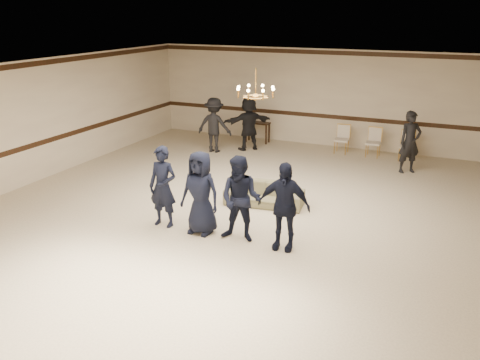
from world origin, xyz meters
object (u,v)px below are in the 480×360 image
object	(u,v)px
boy_b	(200,193)
boy_a	(163,187)
boy_d	(284,206)
adult_right	(410,142)
console_table	(257,132)
chandelier	(256,82)
adult_left	(214,125)
boy_c	(241,199)
settee	(264,194)
banquet_chair_right	(407,146)
banquet_chair_left	(342,140)
banquet_chair_mid	(373,143)
adult_mid	(249,123)

from	to	relation	value
boy_b	boy_a	bearing A→B (deg)	-177.74
boy_d	adult_right	distance (m)	6.26
boy_a	console_table	world-z (taller)	boy_a
chandelier	adult_left	distance (m)	5.15
boy_c	adult_left	world-z (taller)	adult_left
boy_c	settee	world-z (taller)	boy_c
boy_c	console_table	distance (m)	7.95
banquet_chair_right	console_table	size ratio (longest dim) A/B	1.06
boy_d	console_table	xyz separation A→B (m)	(-3.60, 7.46, -0.52)
settee	banquet_chair_left	xyz separation A→B (m)	(0.58, 5.26, 0.18)
adult_right	banquet_chair_left	xyz separation A→B (m)	(-2.20, 1.21, -0.43)
adult_left	console_table	size ratio (longest dim) A/B	2.07
adult_left	banquet_chair_mid	size ratio (longest dim) A/B	1.96
adult_right	boy_a	bearing A→B (deg)	-161.55
boy_a	banquet_chair_right	bearing A→B (deg)	60.24
boy_d	adult_left	xyz separation A→B (m)	(-4.40, 5.75, 0.01)
settee	adult_right	distance (m)	4.95
boy_a	adult_mid	world-z (taller)	adult_mid
boy_c	boy_d	size ratio (longest dim) A/B	1.00
settee	banquet_chair_left	world-z (taller)	banquet_chair_left
boy_c	console_table	xyz separation A→B (m)	(-2.70, 7.46, -0.52)
adult_mid	adult_right	bearing A→B (deg)	130.68
adult_left	console_table	world-z (taller)	adult_left
settee	console_table	bearing A→B (deg)	106.68
banquet_chair_mid	boy_a	bearing A→B (deg)	-115.82
adult_mid	banquet_chair_left	size ratio (longest dim) A/B	1.96
adult_left	adult_right	size ratio (longest dim) A/B	1.00
banquet_chair_right	console_table	xyz separation A→B (m)	(-5.00, 0.20, -0.09)
boy_b	banquet_chair_mid	size ratio (longest dim) A/B	1.95
adult_mid	settee	bearing A→B (deg)	72.72
boy_d	banquet_chair_left	size ratio (longest dim) A/B	1.95
adult_right	banquet_chair_left	size ratio (longest dim) A/B	1.96
settee	banquet_chair_mid	distance (m)	5.49
settee	boy_a	bearing A→B (deg)	-134.34
boy_d	banquet_chair_left	xyz separation A→B (m)	(-0.60, 7.26, -0.42)
boy_b	adult_right	size ratio (longest dim) A/B	0.99
chandelier	adult_right	xyz separation A→B (m)	(3.04, 4.01, -2.00)
adult_right	banquet_chair_mid	bearing A→B (deg)	98.57
boy_c	banquet_chair_left	size ratio (longest dim) A/B	1.95
banquet_chair_mid	console_table	xyz separation A→B (m)	(-4.00, 0.20, -0.09)
adult_right	banquet_chair_mid	xyz separation A→B (m)	(-1.20, 1.21, -0.43)
adult_right	banquet_chair_left	bearing A→B (deg)	115.01
console_table	banquet_chair_mid	bearing A→B (deg)	2.24
boy_d	adult_mid	bearing A→B (deg)	114.33
banquet_chair_left	banquet_chair_mid	size ratio (longest dim) A/B	1.00
banquet_chair_mid	boy_c	bearing A→B (deg)	-102.85
boy_c	console_table	world-z (taller)	boy_c
adult_left	banquet_chair_mid	xyz separation A→B (m)	(4.80, 1.51, -0.43)
boy_b	boy_c	size ratio (longest dim) A/B	1.00
boy_a	adult_mid	xyz separation A→B (m)	(-0.80, 6.45, 0.01)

